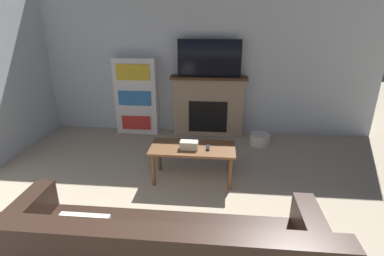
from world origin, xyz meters
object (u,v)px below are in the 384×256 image
at_px(tv, 209,58).
at_px(storage_basket, 260,139).
at_px(bookshelf, 137,96).
at_px(fireplace, 208,106).
at_px(coffee_table, 193,151).

bearing_deg(tv, storage_basket, -23.86).
relative_size(tv, storage_basket, 3.18).
bearing_deg(bookshelf, tv, 0.19).
height_order(fireplace, storage_basket, fireplace).
xyz_separation_m(fireplace, storage_basket, (0.88, -0.41, -0.43)).
height_order(fireplace, tv, tv).
height_order(tv, bookshelf, tv).
bearing_deg(coffee_table, tv, 85.44).
xyz_separation_m(tv, storage_basket, (0.88, -0.39, -1.25)).
height_order(coffee_table, bookshelf, bookshelf).
height_order(tv, coffee_table, tv).
xyz_separation_m(coffee_table, storage_basket, (1.01, 1.20, -0.31)).
bearing_deg(bookshelf, storage_basket, -10.17).
relative_size(fireplace, tv, 1.24).
distance_m(fireplace, storage_basket, 1.06).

